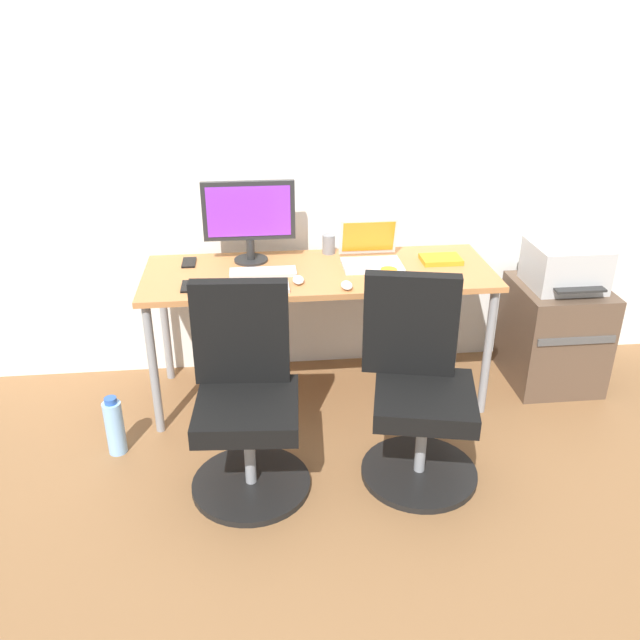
{
  "coord_description": "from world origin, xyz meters",
  "views": [
    {
      "loc": [
        -0.33,
        -3.17,
        2.0
      ],
      "look_at": [
        0.0,
        -0.05,
        0.48
      ],
      "focal_mm": 37.04,
      "sensor_mm": 36.0,
      "label": 1
    }
  ],
  "objects_px": {
    "printer": "(565,266)",
    "open_laptop": "(371,253)",
    "water_bottle_on_floor": "(115,427)",
    "office_chair_right": "(418,391)",
    "side_cabinet": "(553,334)",
    "office_chair_left": "(246,401)",
    "desktop_monitor": "(249,216)",
    "coffee_mug": "(388,278)"
  },
  "relations": [
    {
      "from": "office_chair_left",
      "to": "side_cabinet",
      "type": "bearing_deg",
      "value": 22.44
    },
    {
      "from": "open_laptop",
      "to": "side_cabinet",
      "type": "bearing_deg",
      "value": -3.29
    },
    {
      "from": "printer",
      "to": "coffee_mug",
      "type": "xyz_separation_m",
      "value": [
        -1.03,
        -0.27,
        0.08
      ]
    },
    {
      "from": "office_chair_left",
      "to": "office_chair_right",
      "type": "height_order",
      "value": "same"
    },
    {
      "from": "coffee_mug",
      "to": "office_chair_right",
      "type": "bearing_deg",
      "value": -81.97
    },
    {
      "from": "office_chair_right",
      "to": "water_bottle_on_floor",
      "type": "height_order",
      "value": "office_chair_right"
    },
    {
      "from": "office_chair_right",
      "to": "side_cabinet",
      "type": "height_order",
      "value": "office_chair_right"
    },
    {
      "from": "office_chair_right",
      "to": "coffee_mug",
      "type": "height_order",
      "value": "office_chair_right"
    },
    {
      "from": "office_chair_right",
      "to": "side_cabinet",
      "type": "xyz_separation_m",
      "value": [
        0.97,
        0.72,
        -0.13
      ]
    },
    {
      "from": "side_cabinet",
      "to": "desktop_monitor",
      "type": "bearing_deg",
      "value": 174.71
    },
    {
      "from": "office_chair_right",
      "to": "coffee_mug",
      "type": "relative_size",
      "value": 10.22
    },
    {
      "from": "desktop_monitor",
      "to": "open_laptop",
      "type": "distance_m",
      "value": 0.67
    },
    {
      "from": "printer",
      "to": "water_bottle_on_floor",
      "type": "bearing_deg",
      "value": -169.32
    },
    {
      "from": "side_cabinet",
      "to": "open_laptop",
      "type": "xyz_separation_m",
      "value": [
        -1.06,
        0.06,
        0.5
      ]
    },
    {
      "from": "side_cabinet",
      "to": "coffee_mug",
      "type": "height_order",
      "value": "coffee_mug"
    },
    {
      "from": "office_chair_right",
      "to": "water_bottle_on_floor",
      "type": "bearing_deg",
      "value": 169.24
    },
    {
      "from": "printer",
      "to": "open_laptop",
      "type": "distance_m",
      "value": 1.07
    },
    {
      "from": "office_chair_left",
      "to": "printer",
      "type": "distance_m",
      "value": 1.9
    },
    {
      "from": "side_cabinet",
      "to": "open_laptop",
      "type": "bearing_deg",
      "value": 176.71
    },
    {
      "from": "printer",
      "to": "open_laptop",
      "type": "xyz_separation_m",
      "value": [
        -1.06,
        0.06,
        0.09
      ]
    },
    {
      "from": "open_laptop",
      "to": "office_chair_left",
      "type": "bearing_deg",
      "value": -130.99
    },
    {
      "from": "office_chair_left",
      "to": "water_bottle_on_floor",
      "type": "xyz_separation_m",
      "value": [
        -0.65,
        0.27,
        -0.28
      ]
    },
    {
      "from": "printer",
      "to": "coffee_mug",
      "type": "height_order",
      "value": "coffee_mug"
    },
    {
      "from": "side_cabinet",
      "to": "printer",
      "type": "height_order",
      "value": "printer"
    },
    {
      "from": "office_chair_left",
      "to": "office_chair_right",
      "type": "xyz_separation_m",
      "value": [
        0.77,
        -0.0,
        0.0
      ]
    },
    {
      "from": "water_bottle_on_floor",
      "to": "desktop_monitor",
      "type": "distance_m",
      "value": 1.25
    },
    {
      "from": "printer",
      "to": "desktop_monitor",
      "type": "distance_m",
      "value": 1.72
    },
    {
      "from": "water_bottle_on_floor",
      "to": "open_laptop",
      "type": "height_order",
      "value": "open_laptop"
    },
    {
      "from": "desktop_monitor",
      "to": "water_bottle_on_floor",
      "type": "bearing_deg",
      "value": -138.7
    },
    {
      "from": "open_laptop",
      "to": "coffee_mug",
      "type": "height_order",
      "value": "open_laptop"
    },
    {
      "from": "office_chair_right",
      "to": "open_laptop",
      "type": "relative_size",
      "value": 3.03
    },
    {
      "from": "office_chair_right",
      "to": "printer",
      "type": "xyz_separation_m",
      "value": [
        0.97,
        0.72,
        0.29
      ]
    },
    {
      "from": "desktop_monitor",
      "to": "coffee_mug",
      "type": "relative_size",
      "value": 5.22
    },
    {
      "from": "open_laptop",
      "to": "office_chair_right",
      "type": "bearing_deg",
      "value": -83.19
    },
    {
      "from": "side_cabinet",
      "to": "office_chair_right",
      "type": "bearing_deg",
      "value": -143.39
    },
    {
      "from": "desktop_monitor",
      "to": "office_chair_right",
      "type": "bearing_deg",
      "value": -50.43
    },
    {
      "from": "desktop_monitor",
      "to": "printer",
      "type": "bearing_deg",
      "value": -5.32
    },
    {
      "from": "office_chair_left",
      "to": "side_cabinet",
      "type": "xyz_separation_m",
      "value": [
        1.74,
        0.72,
        -0.13
      ]
    },
    {
      "from": "office_chair_left",
      "to": "desktop_monitor",
      "type": "xyz_separation_m",
      "value": [
        0.05,
        0.88,
        0.57
      ]
    },
    {
      "from": "office_chair_right",
      "to": "side_cabinet",
      "type": "distance_m",
      "value": 1.21
    },
    {
      "from": "office_chair_right",
      "to": "desktop_monitor",
      "type": "distance_m",
      "value": 1.27
    },
    {
      "from": "coffee_mug",
      "to": "side_cabinet",
      "type": "bearing_deg",
      "value": 14.69
    }
  ]
}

